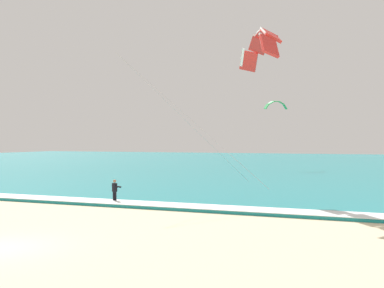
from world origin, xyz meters
TOP-DOWN VIEW (x-y plane):
  - sea at (0.00, 71.62)m, footprint 200.00×120.00m
  - surf_foam at (0.00, 12.62)m, footprint 200.00×2.11m
  - surfboard at (-2.24, 13.15)m, footprint 0.93×1.46m
  - kitesurfer at (-2.23, 13.16)m, footprint 0.65×0.64m
  - kite_primary at (7.07, 17.90)m, footprint 11.25×7.43m
  - kite_distant at (1.62, 53.98)m, footprint 3.33×2.75m

SIDE VIEW (x-z plane):
  - surfboard at x=-2.24m, z-range -0.02..0.07m
  - sea at x=0.00m, z-range 0.00..0.20m
  - surf_foam at x=0.00m, z-range 0.20..0.24m
  - kitesurfer at x=-2.23m, z-range 0.10..1.79m
  - kite_distant at x=1.62m, z-range 9.21..10.53m
  - kite_primary at x=7.07m, z-range 5.70..16.89m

